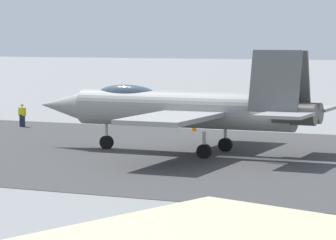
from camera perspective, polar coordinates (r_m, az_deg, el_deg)
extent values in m
plane|color=gray|center=(47.23, 6.70, -2.50)|extent=(400.00, 400.00, 0.00)
cube|color=#3C3C3C|center=(47.23, 6.70, -2.49)|extent=(240.00, 26.00, 0.02)
cube|color=white|center=(46.99, 7.66, -2.52)|extent=(8.00, 0.70, 0.00)
cylinder|color=gray|center=(49.38, 1.01, 0.65)|extent=(12.36, 2.07, 1.97)
cone|color=gray|center=(52.76, -6.62, 0.91)|extent=(2.86, 1.70, 1.67)
ellipsoid|color=#3F5160|center=(50.77, -2.61, 1.61)|extent=(3.61, 1.13, 1.10)
cylinder|color=#47423D|center=(46.79, 7.93, 0.35)|extent=(2.21, 1.12, 1.10)
cylinder|color=#47423D|center=(47.84, 8.28, 0.45)|extent=(2.21, 1.12, 1.10)
cube|color=gray|center=(45.22, 0.17, 0.10)|extent=(3.45, 6.31, 0.24)
cube|color=gray|center=(52.86, 3.74, 0.84)|extent=(3.45, 6.31, 0.24)
cube|color=gray|center=(45.01, 7.29, 0.29)|extent=(2.42, 2.82, 0.16)
cube|color=gray|center=(49.62, 8.85, 0.73)|extent=(2.42, 2.82, 0.16)
cube|color=#5E605F|center=(46.61, 6.71, 2.44)|extent=(2.61, 0.97, 3.14)
cube|color=#5E605F|center=(48.33, 7.33, 2.53)|extent=(2.61, 0.97, 3.14)
cylinder|color=silver|center=(51.55, -3.87, -1.05)|extent=(0.18, 0.18, 1.40)
cylinder|color=black|center=(51.58, -3.86, -1.40)|extent=(0.76, 0.31, 0.76)
cylinder|color=silver|center=(47.40, 2.27, -1.59)|extent=(0.18, 0.18, 1.40)
cylinder|color=black|center=(47.44, 2.27, -1.97)|extent=(0.76, 0.31, 0.76)
cylinder|color=silver|center=(50.37, 3.60, -1.19)|extent=(0.18, 0.18, 1.40)
cylinder|color=black|center=(50.41, 3.60, -1.55)|extent=(0.76, 0.31, 0.76)
cube|color=#1E2338|center=(64.91, -9.10, -0.04)|extent=(0.24, 0.36, 0.87)
cube|color=yellow|center=(64.85, -9.11, 0.52)|extent=(0.47, 0.33, 0.59)
sphere|color=tan|center=(64.82, -9.11, 0.92)|extent=(0.22, 0.22, 0.22)
cylinder|color=yellow|center=(64.66, -8.90, 0.48)|extent=(0.10, 0.10, 0.56)
cylinder|color=yellow|center=(65.05, -9.31, 0.50)|extent=(0.10, 0.10, 0.56)
cone|color=orange|center=(61.31, 1.62, -0.44)|extent=(0.44, 0.44, 0.55)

